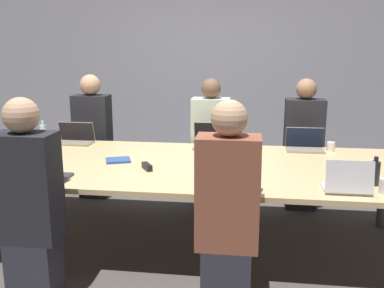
% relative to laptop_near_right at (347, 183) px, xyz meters
% --- Properties ---
extents(ground_plane, '(24.00, 24.00, 0.00)m').
position_rel_laptop_near_right_xyz_m(ground_plane, '(-1.23, 0.60, -0.80)').
color(ground_plane, '#4C4742').
extents(curtain_wall, '(12.00, 0.06, 2.80)m').
position_rel_laptop_near_right_xyz_m(curtain_wall, '(-1.23, 2.97, 0.60)').
color(curtain_wall, '#9999A3').
rests_on(curtain_wall, ground_plane).
extents(conference_table, '(4.05, 1.54, 0.73)m').
position_rel_laptop_near_right_xyz_m(conference_table, '(-1.23, 0.60, -0.11)').
color(conference_table, '#D6B77F').
rests_on(conference_table, ground_plane).
extents(laptop_near_right, '(0.32, 0.23, 0.24)m').
position_rel_laptop_near_right_xyz_m(laptop_near_right, '(0.00, 0.00, 0.00)').
color(laptop_near_right, silver).
rests_on(laptop_near_right, conference_table).
extents(bottle_near_right, '(0.07, 0.07, 0.21)m').
position_rel_laptop_near_right_xyz_m(bottle_near_right, '(0.23, 0.20, 0.02)').
color(bottle_near_right, black).
rests_on(bottle_near_right, conference_table).
extents(laptop_near_midright, '(0.34, 0.24, 0.24)m').
position_rel_laptop_near_right_xyz_m(laptop_near_midright, '(-0.76, -0.03, 0.00)').
color(laptop_near_midright, '#333338').
rests_on(laptop_near_midright, conference_table).
extents(person_near_midright, '(0.40, 0.24, 1.41)m').
position_rel_laptop_near_right_xyz_m(person_near_midright, '(-0.81, -0.35, -0.11)').
color(person_near_midright, '#2D2D38').
rests_on(person_near_midright, ground_plane).
extents(cup_near_midright, '(0.09, 0.09, 0.10)m').
position_rel_laptop_near_right_xyz_m(cup_near_midright, '(-1.00, 0.06, -0.02)').
color(cup_near_midright, brown).
rests_on(cup_near_midright, conference_table).
extents(bottle_near_midright, '(0.06, 0.06, 0.22)m').
position_rel_laptop_near_right_xyz_m(bottle_near_midright, '(-1.00, 0.14, 0.02)').
color(bottle_near_midright, green).
rests_on(bottle_near_midright, conference_table).
extents(laptop_far_left, '(0.37, 0.22, 0.22)m').
position_rel_laptop_near_right_xyz_m(laptop_far_left, '(-2.45, 1.21, -0.01)').
color(laptop_far_left, gray).
rests_on(laptop_far_left, conference_table).
extents(person_far_left, '(0.40, 0.24, 1.41)m').
position_rel_laptop_near_right_xyz_m(person_far_left, '(-2.44, 1.66, -0.11)').
color(person_far_left, '#2D2D38').
rests_on(person_far_left, ground_plane).
extents(cup_far_left, '(0.09, 0.09, 0.09)m').
position_rel_laptop_near_right_xyz_m(cup_far_left, '(-2.73, 1.14, -0.02)').
color(cup_far_left, red).
rests_on(cup_far_left, conference_table).
extents(bottle_far_left, '(0.06, 0.06, 0.25)m').
position_rel_laptop_near_right_xyz_m(bottle_far_left, '(-2.75, 1.11, 0.04)').
color(bottle_far_left, '#ADD1E0').
rests_on(bottle_far_left, conference_table).
extents(laptop_far_right, '(0.36, 0.22, 0.22)m').
position_rel_laptop_near_right_xyz_m(laptop_far_right, '(-0.14, 1.21, -0.00)').
color(laptop_far_right, gray).
rests_on(laptop_far_right, conference_table).
extents(person_far_right, '(0.40, 0.24, 1.40)m').
position_rel_laptop_near_right_xyz_m(person_far_right, '(-0.10, 1.60, -0.13)').
color(person_far_right, '#2D2D38').
rests_on(person_far_right, ground_plane).
extents(cup_far_right, '(0.08, 0.08, 0.09)m').
position_rel_laptop_near_right_xyz_m(cup_far_right, '(0.11, 1.21, -0.03)').
color(cup_far_right, white).
rests_on(cup_far_right, conference_table).
extents(laptop_far_center, '(0.35, 0.24, 0.24)m').
position_rel_laptop_near_right_xyz_m(laptop_far_center, '(-1.05, 1.22, 0.00)').
color(laptop_far_center, gray).
rests_on(laptop_far_center, conference_table).
extents(person_far_center, '(0.40, 0.24, 1.39)m').
position_rel_laptop_near_right_xyz_m(person_far_center, '(-1.08, 1.54, -0.13)').
color(person_far_center, '#2D2D38').
rests_on(person_far_center, ground_plane).
extents(cup_far_center, '(0.09, 0.09, 0.10)m').
position_rel_laptop_near_right_xyz_m(cup_far_center, '(-0.76, 1.21, -0.02)').
color(cup_far_center, '#232328').
rests_on(cup_far_center, conference_table).
extents(laptop_near_left, '(0.32, 0.27, 0.27)m').
position_rel_laptop_near_right_xyz_m(laptop_near_left, '(-2.19, -0.03, 0.01)').
color(laptop_near_left, '#333338').
rests_on(laptop_near_left, conference_table).
extents(person_near_left, '(0.40, 0.24, 1.41)m').
position_rel_laptop_near_right_xyz_m(person_near_left, '(-2.11, -0.42, -0.11)').
color(person_near_left, '#2D2D38').
rests_on(person_near_left, ground_plane).
extents(stapler, '(0.12, 0.15, 0.05)m').
position_rel_laptop_near_right_xyz_m(stapler, '(-1.50, 0.37, -0.04)').
color(stapler, black).
rests_on(stapler, conference_table).
extents(notebook, '(0.26, 0.24, 0.02)m').
position_rel_laptop_near_right_xyz_m(notebook, '(-1.81, 0.59, -0.06)').
color(notebook, '#2D4C8C').
rests_on(notebook, conference_table).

